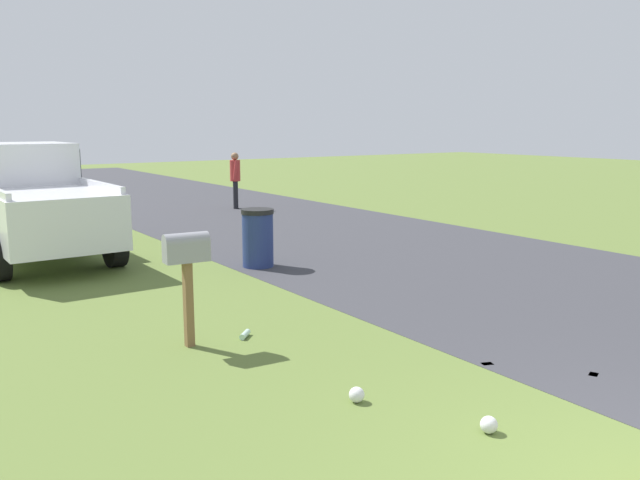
{
  "coord_description": "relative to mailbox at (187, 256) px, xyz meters",
  "views": [
    {
      "loc": [
        -1.55,
        4.16,
        2.43
      ],
      "look_at": [
        4.4,
        0.07,
        1.15
      ],
      "focal_mm": 36.47,
      "sensor_mm": 36.0,
      "label": 1
    }
  ],
  "objects": [
    {
      "name": "litter_wrapper_near_hydrant",
      "position": [
        -3.05,
        -2.94,
        -1.02
      ],
      "size": [
        0.13,
        0.14,
        0.01
      ],
      "primitive_type": "cube",
      "rotation": [
        0.0,
        0.0,
        5.13
      ],
      "color": "silver",
      "rests_on": "ground"
    },
    {
      "name": "pickup_truck",
      "position": [
        6.56,
        0.34,
        0.08
      ],
      "size": [
        5.47,
        2.16,
        2.09
      ],
      "rotation": [
        0.0,
        0.0,
        0.02
      ],
      "color": "silver",
      "rests_on": "ground"
    },
    {
      "name": "litter_wrapper_far_scatter",
      "position": [
        -2.26,
        -2.3,
        -1.02
      ],
      "size": [
        0.12,
        0.14,
        0.01
      ],
      "primitive_type": "cube",
      "rotation": [
        0.0,
        0.0,
        4.33
      ],
      "color": "silver",
      "rests_on": "ground"
    },
    {
      "name": "mailbox",
      "position": [
        0.0,
        0.0,
        0.0
      ],
      "size": [
        0.24,
        0.5,
        1.28
      ],
      "rotation": [
        0.0,
        0.0,
        -0.09
      ],
      "color": "brown",
      "rests_on": "ground"
    },
    {
      "name": "trash_bin",
      "position": [
        3.18,
        -2.65,
        -0.51
      ],
      "size": [
        0.56,
        0.56,
        1.01
      ],
      "color": "navy",
      "rests_on": "ground"
    },
    {
      "name": "litter_bottle_midfield_b",
      "position": [
        -0.09,
        -0.65,
        -0.99
      ],
      "size": [
        0.2,
        0.21,
        0.07
      ],
      "primitive_type": "cylinder",
      "rotation": [
        0.0,
        1.57,
        5.48
      ],
      "color": "#B2D8BF",
      "rests_on": "ground"
    },
    {
      "name": "pedestrian",
      "position": [
        10.51,
        -5.99,
        -0.07
      ],
      "size": [
        0.45,
        0.34,
        1.64
      ],
      "rotation": [
        0.0,
        0.0,
        1.14
      ],
      "color": "black",
      "rests_on": "ground"
    },
    {
      "name": "road_asphalt",
      "position": [
        1.02,
        -5.56,
        -1.02
      ],
      "size": [
        60.0,
        6.74,
        0.01
      ],
      "primitive_type": "cube",
      "color": "#38383D",
      "rests_on": "ground"
    },
    {
      "name": "litter_bag_midfield_a",
      "position": [
        -3.3,
        -1.13,
        -0.95
      ],
      "size": [
        0.14,
        0.14,
        0.14
      ],
      "primitive_type": "sphere",
      "color": "silver",
      "rests_on": "ground"
    },
    {
      "name": "litter_bag_by_mailbox",
      "position": [
        -2.24,
        -0.62,
        -0.95
      ],
      "size": [
        0.14,
        0.14,
        0.14
      ],
      "primitive_type": "sphere",
      "color": "silver",
      "rests_on": "ground"
    }
  ]
}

